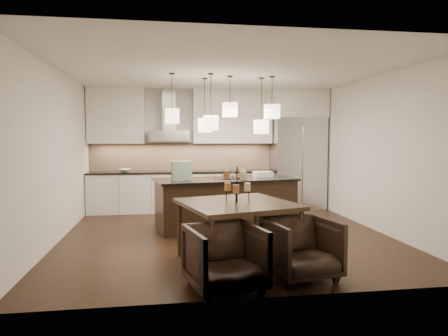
{
  "coord_description": "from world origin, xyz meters",
  "views": [
    {
      "loc": [
        -1.04,
        -6.73,
        1.68
      ],
      "look_at": [
        0.0,
        0.2,
        1.15
      ],
      "focal_mm": 32.0,
      "sensor_mm": 36.0,
      "label": 1
    }
  ],
  "objects": [
    {
      "name": "wall_right",
      "position": [
        2.76,
        0.0,
        1.4
      ],
      "size": [
        0.02,
        5.5,
        2.8
      ],
      "primitive_type": "cube",
      "color": "silver",
      "rests_on": "ground"
    },
    {
      "name": "armchair_right",
      "position": [
        0.57,
        -2.22,
        0.36
      ],
      "size": [
        0.91,
        0.93,
        0.72
      ],
      "primitive_type": "imported",
      "rotation": [
        0.0,
        0.0,
        0.19
      ],
      "color": "black",
      "rests_on": "floor"
    },
    {
      "name": "lower_cabinets",
      "position": [
        -0.62,
        2.43,
        0.44
      ],
      "size": [
        4.21,
        0.62,
        0.88
      ],
      "primitive_type": "cube",
      "color": "silver",
      "rests_on": "floor"
    },
    {
      "name": "fridge_panel",
      "position": [
        2.1,
        2.38,
        2.47
      ],
      "size": [
        1.26,
        0.72,
        0.65
      ],
      "primitive_type": "cube",
      "color": "silver",
      "rests_on": "refrigerator"
    },
    {
      "name": "armchair_left",
      "position": [
        -0.39,
        -2.48,
        0.36
      ],
      "size": [
        0.94,
        0.96,
        0.72
      ],
      "primitive_type": "imported",
      "rotation": [
        0.0,
        0.0,
        0.24
      ],
      "color": "black",
      "rests_on": "floor"
    },
    {
      "name": "dining_table",
      "position": [
        -0.09,
        -1.55,
        0.41
      ],
      "size": [
        1.69,
        1.69,
        0.83
      ],
      "primitive_type": null,
      "rotation": [
        0.0,
        0.0,
        0.26
      ],
      "color": "black",
      "rests_on": "floor"
    },
    {
      "name": "candle_b",
      "position": [
        -0.2,
        -1.44,
        1.02
      ],
      "size": [
        0.1,
        0.1,
        0.11
      ],
      "primitive_type": "cylinder",
      "rotation": [
        0.0,
        0.0,
        0.26
      ],
      "color": "#C58032",
      "rests_on": "candelabra"
    },
    {
      "name": "wall_back",
      "position": [
        0.0,
        2.76,
        1.4
      ],
      "size": [
        5.5,
        0.02,
        2.8
      ],
      "primitive_type": "cube",
      "color": "silver",
      "rests_on": "ground"
    },
    {
      "name": "island_body",
      "position": [
        0.09,
        0.62,
        0.44
      ],
      "size": [
        2.64,
        1.41,
        0.88
      ],
      "primitive_type": "cube",
      "rotation": [
        0.0,
        0.0,
        0.17
      ],
      "color": "black",
      "rests_on": "floor"
    },
    {
      "name": "hood_chimney",
      "position": [
        -0.93,
        2.59,
        2.32
      ],
      "size": [
        0.3,
        0.28,
        0.96
      ],
      "primitive_type": "cube",
      "color": "#B7B7BA",
      "rests_on": "hood_canopy"
    },
    {
      "name": "wall_left",
      "position": [
        -2.76,
        0.0,
        1.4
      ],
      "size": [
        0.02,
        5.5,
        2.8
      ],
      "primitive_type": "cube",
      "color": "silver",
      "rests_on": "ground"
    },
    {
      "name": "island_top",
      "position": [
        0.09,
        0.62,
        0.9
      ],
      "size": [
        2.73,
        1.5,
        0.04
      ],
      "primitive_type": "cube",
      "rotation": [
        0.0,
        0.0,
        0.17
      ],
      "color": "black",
      "rests_on": "island_body"
    },
    {
      "name": "pendant_b",
      "position": [
        -0.27,
        0.82,
        1.91
      ],
      "size": [
        0.24,
        0.24,
        0.26
      ],
      "primitive_type": "cube",
      "color": "beige",
      "rests_on": "ceiling"
    },
    {
      "name": "wall_front",
      "position": [
        0.0,
        -2.76,
        1.4
      ],
      "size": [
        5.5,
        0.02,
        2.8
      ],
      "primitive_type": "cube",
      "color": "silver",
      "rests_on": "ground"
    },
    {
      "name": "upper_cab_left",
      "position": [
        -2.1,
        2.57,
        2.17
      ],
      "size": [
        1.25,
        0.35,
        1.25
      ],
      "primitive_type": "cube",
      "color": "silver",
      "rests_on": "wall_back"
    },
    {
      "name": "pendant_f",
      "position": [
        -0.22,
        0.28,
        1.94
      ],
      "size": [
        0.24,
        0.24,
        0.26
      ],
      "primitive_type": "cube",
      "color": "beige",
      "rests_on": "ceiling"
    },
    {
      "name": "hood_canopy",
      "position": [
        -0.93,
        2.48,
        1.72
      ],
      "size": [
        0.9,
        0.52,
        0.24
      ],
      "primitive_type": "cube",
      "color": "#B7B7BA",
      "rests_on": "wall_back"
    },
    {
      "name": "food_container",
      "position": [
        0.86,
        0.83,
        0.97
      ],
      "size": [
        0.38,
        0.29,
        0.1
      ],
      "primitive_type": "cube",
      "rotation": [
        0.0,
        0.0,
        0.17
      ],
      "color": "silver",
      "rests_on": "island_top"
    },
    {
      "name": "pendant_e",
      "position": [
        0.92,
        0.42,
        2.16
      ],
      "size": [
        0.24,
        0.24,
        0.26
      ],
      "primitive_type": "cube",
      "color": "beige",
      "rests_on": "ceiling"
    },
    {
      "name": "candle_a",
      "position": [
        0.06,
        -1.51,
        1.02
      ],
      "size": [
        0.1,
        0.1,
        0.11
      ],
      "primitive_type": "cylinder",
      "rotation": [
        0.0,
        0.0,
        0.26
      ],
      "color": "beige",
      "rests_on": "candelabra"
    },
    {
      "name": "backsplash",
      "position": [
        -0.62,
        2.73,
        1.24
      ],
      "size": [
        4.21,
        0.02,
        0.63
      ],
      "primitive_type": "cube",
      "color": "beige",
      "rests_on": "countertop"
    },
    {
      "name": "candle_e",
      "position": [
        -0.23,
        -1.56,
        1.2
      ],
      "size": [
        0.1,
        0.1,
        0.11
      ],
      "primitive_type": "cylinder",
      "rotation": [
        0.0,
        0.0,
        0.26
      ],
      "color": "#AD5A30",
      "rests_on": "candelabra"
    },
    {
      "name": "tote_bag",
      "position": [
        -0.74,
        0.44,
        1.09
      ],
      "size": [
        0.37,
        0.23,
        0.34
      ],
      "primitive_type": "cube",
      "rotation": [
        0.0,
        0.0,
        0.17
      ],
      "color": "#1F6A48",
      "rests_on": "island_top"
    },
    {
      "name": "pendant_c",
      "position": [
        0.15,
        0.5,
        2.19
      ],
      "size": [
        0.24,
        0.24,
        0.26
      ],
      "primitive_type": "cube",
      "color": "beige",
      "rests_on": "ceiling"
    },
    {
      "name": "upper_cab_right",
      "position": [
        0.55,
        2.57,
        2.17
      ],
      "size": [
        1.85,
        0.35,
        1.25
      ],
      "primitive_type": "cube",
      "color": "silver",
      "rests_on": "wall_back"
    },
    {
      "name": "pendant_d",
      "position": [
        0.77,
        0.62,
        1.89
      ],
      "size": [
        0.24,
        0.24,
        0.26
      ],
      "primitive_type": "cube",
      "color": "beige",
      "rests_on": "ceiling"
    },
    {
      "name": "pendant_a",
      "position": [
        -0.9,
        0.33,
        2.06
      ],
      "size": [
        0.24,
        0.24,
        0.26
      ],
      "primitive_type": "cube",
      "color": "beige",
      "rests_on": "ceiling"
    },
    {
      "name": "faucet",
      "position": [
        0.17,
        0.73,
        1.11
      ],
      "size": [
        0.14,
        0.25,
        0.38
      ],
      "primitive_type": null,
      "rotation": [
        0.0,
        0.0,
        0.17
      ],
      "color": "silver",
      "rests_on": "island_top"
    },
    {
      "name": "floor",
      "position": [
        0.0,
        0.0,
        -0.01
      ],
      "size": [
        5.5,
        5.5,
        0.02
      ],
      "primitive_type": "cube",
      "color": "black",
      "rests_on": "ground"
    },
    {
      "name": "candle_f",
      "position": [
        -0.03,
        -1.68,
        1.2
      ],
      "size": [
        0.1,
        0.1,
        0.11
      ],
      "primitive_type": "cylinder",
      "rotation": [
        0.0,
        0.0,
        0.26
      ],
      "color": "beige",
      "rests_on": "candelabra"
    },
    {
      "name": "candelabra",
      "position": [
        -0.09,
        -1.55,
        1.07
      ],
      "size": [
        0.49,
        0.49,
        0.48
      ],
      "primitive_type": null,
      "rotation": [
        0.0,
        0.0,
        0.26
      ],
      "color": "black",
      "rests_on": "dining_table"
    },
    {
      "name": "fruit_bowl",
      "position": [
        -1.91,
        2.38,
        0.95
      ],
      "size": [
        0.34,
        0.34,
        0.06
      ],
      "primitive_type": "imported",
      "rotation": [
        0.0,
        0.0,
        -0.41
      ],
      "color": "silver",
      "rests_on": "countertop"
    },
    {
      "name": "refrigerator",
      "position": [
        2.1,
        2.38,
        1.07
      ],
      "size": [
        1.2,
        0.72,
        2.15
      ],
      "primitive_type": "cube",
      "color": "#B7B7BA",
      "rests_on": "floor"
    },
    {
      "name": "countertop",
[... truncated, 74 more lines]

